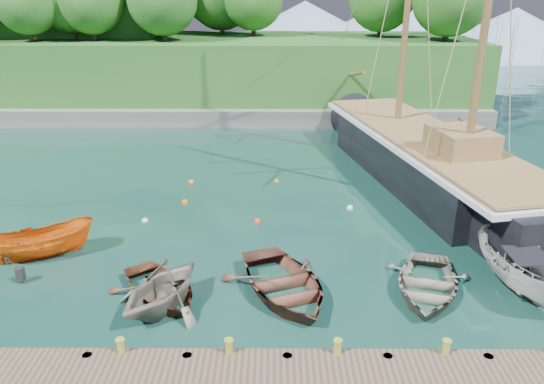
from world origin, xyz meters
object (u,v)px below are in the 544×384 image
at_px(rowboat_0, 161,297).
at_px(motorboat_orange, 47,256).
at_px(rowboat_1, 163,308).
at_px(rowboat_3, 426,293).
at_px(cabin_boat_white, 521,291).
at_px(schooner, 425,162).
at_px(rowboat_2, 284,294).

bearing_deg(rowboat_0, motorboat_orange, 113.17).
distance_m(rowboat_1, rowboat_3, 9.16).
xyz_separation_m(rowboat_0, cabin_boat_white, (12.70, 0.42, 0.00)).
bearing_deg(motorboat_orange, schooner, -88.91).
xyz_separation_m(rowboat_0, motorboat_orange, (-5.18, 2.93, 0.00)).
bearing_deg(schooner, rowboat_0, -147.66).
bearing_deg(rowboat_3, rowboat_1, -156.52).
height_order(rowboat_1, cabin_boat_white, cabin_boat_white).
relative_size(rowboat_3, cabin_boat_white, 0.88).
xyz_separation_m(rowboat_1, rowboat_2, (4.08, 0.92, 0.00)).
distance_m(rowboat_3, cabin_boat_white, 3.41).
distance_m(motorboat_orange, cabin_boat_white, 18.06).
relative_size(rowboat_0, motorboat_orange, 1.03).
bearing_deg(cabin_boat_white, rowboat_3, 171.95).
bearing_deg(cabin_boat_white, motorboat_orange, 162.31).
xyz_separation_m(motorboat_orange, cabin_boat_white, (17.88, -2.51, 0.00)).
bearing_deg(cabin_boat_white, schooner, 82.91).
distance_m(rowboat_0, schooner, 16.97).
relative_size(rowboat_2, cabin_boat_white, 1.00).
xyz_separation_m(motorboat_orange, schooner, (17.37, 8.82, 1.12)).
bearing_deg(schooner, cabin_boat_white, -99.01).
height_order(rowboat_0, rowboat_3, rowboat_3).
relative_size(motorboat_orange, cabin_boat_white, 0.77).
relative_size(rowboat_1, rowboat_3, 0.83).
bearing_deg(schooner, rowboat_3, -115.81).
bearing_deg(schooner, rowboat_1, -145.51).
relative_size(rowboat_1, schooner, 0.13).
bearing_deg(motorboat_orange, cabin_boat_white, -123.83).
bearing_deg(cabin_boat_white, rowboat_2, 171.77).
height_order(rowboat_0, schooner, schooner).
height_order(rowboat_2, cabin_boat_white, cabin_boat_white).
distance_m(rowboat_1, motorboat_orange, 6.49).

